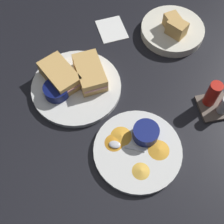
% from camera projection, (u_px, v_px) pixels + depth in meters
% --- Properties ---
extents(ground_plane, '(1.10, 1.10, 0.03)m').
position_uv_depth(ground_plane, '(116.00, 83.00, 0.93)').
color(ground_plane, black).
extents(plate_sandwich_main, '(0.27, 0.27, 0.02)m').
position_uv_depth(plate_sandwich_main, '(76.00, 87.00, 0.90)').
color(plate_sandwich_main, silver).
rests_on(plate_sandwich_main, ground_plane).
extents(sandwich_half_near, '(0.14, 0.09, 0.05)m').
position_uv_depth(sandwich_half_near, '(90.00, 73.00, 0.88)').
color(sandwich_half_near, tan).
rests_on(sandwich_half_near, plate_sandwich_main).
extents(sandwich_half_far, '(0.15, 0.13, 0.05)m').
position_uv_depth(sandwich_half_far, '(60.00, 75.00, 0.88)').
color(sandwich_half_far, tan).
rests_on(sandwich_half_far, plate_sandwich_main).
extents(ramekin_dark_sauce, '(0.07, 0.07, 0.03)m').
position_uv_depth(ramekin_dark_sauce, '(56.00, 90.00, 0.86)').
color(ramekin_dark_sauce, '#0C144C').
rests_on(ramekin_dark_sauce, plate_sandwich_main).
extents(spoon_by_dark_ramekin, '(0.07, 0.09, 0.01)m').
position_uv_depth(spoon_by_dark_ramekin, '(71.00, 81.00, 0.89)').
color(spoon_by_dark_ramekin, silver).
rests_on(spoon_by_dark_ramekin, plate_sandwich_main).
extents(plate_chips_companion, '(0.24, 0.24, 0.02)m').
position_uv_depth(plate_chips_companion, '(138.00, 151.00, 0.80)').
color(plate_chips_companion, silver).
rests_on(plate_chips_companion, ground_plane).
extents(ramekin_light_gravy, '(0.07, 0.07, 0.03)m').
position_uv_depth(ramekin_light_gravy, '(146.00, 133.00, 0.79)').
color(ramekin_light_gravy, navy).
rests_on(ramekin_light_gravy, plate_chips_companion).
extents(spoon_by_gravy_ramekin, '(0.05, 0.10, 0.01)m').
position_uv_depth(spoon_by_gravy_ramekin, '(119.00, 145.00, 0.79)').
color(spoon_by_gravy_ramekin, silver).
rests_on(spoon_by_gravy_ramekin, plate_chips_companion).
extents(plantain_chip_scatter, '(0.18, 0.18, 0.01)m').
position_uv_depth(plantain_chip_scatter, '(134.00, 148.00, 0.79)').
color(plantain_chip_scatter, gold).
rests_on(plantain_chip_scatter, plate_chips_companion).
extents(bread_basket_rear, '(0.21, 0.21, 0.08)m').
position_uv_depth(bread_basket_rear, '(173.00, 30.00, 0.99)').
color(bread_basket_rear, silver).
rests_on(bread_basket_rear, ground_plane).
extents(condiment_caddy, '(0.09, 0.09, 0.10)m').
position_uv_depth(condiment_caddy, '(216.00, 101.00, 0.84)').
color(condiment_caddy, brown).
rests_on(condiment_caddy, ground_plane).
extents(paper_napkin_folded, '(0.12, 0.10, 0.00)m').
position_uv_depth(paper_napkin_folded, '(112.00, 29.00, 1.02)').
color(paper_napkin_folded, white).
rests_on(paper_napkin_folded, ground_plane).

